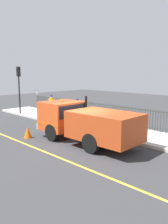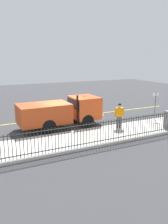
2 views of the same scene
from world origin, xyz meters
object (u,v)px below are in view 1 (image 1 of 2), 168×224
work_truck (82,120)px  pedestrian_distant (51,102)px  worker_standing (77,109)px  traffic_cone (28,132)px  street_sign (37,101)px  traffic_light_near (19,81)px  utility_cabinet (64,108)px

work_truck → pedestrian_distant: 8.32m
worker_standing → traffic_cone: bearing=-65.3°
work_truck → street_sign: 7.25m
street_sign → traffic_light_near: bearing=89.0°
pedestrian_distant → street_sign: size_ratio=0.77×
pedestrian_distant → street_sign: (-1.79, -0.49, 0.35)m
worker_standing → pedestrian_distant: worker_standing is taller
work_truck → street_sign: (1.82, 7.01, 0.32)m
worker_standing → traffic_light_near: size_ratio=0.43×
work_truck → traffic_cone: 3.41m
utility_cabinet → street_sign: 2.47m
street_sign → traffic_cone: bearing=-129.8°
street_sign → pedestrian_distant: bearing=15.3°
work_truck → traffic_cone: (-1.66, 2.84, -0.89)m
work_truck → pedestrian_distant: size_ratio=3.65×
traffic_cone → work_truck: bearing=-59.8°
work_truck → street_sign: bearing=74.2°
traffic_cone → utility_cabinet: bearing=31.1°
pedestrian_distant → traffic_light_near: bearing=28.6°
work_truck → worker_standing: 3.99m
work_truck → pedestrian_distant: (3.60, 7.50, -0.02)m
work_truck → street_sign: size_ratio=2.81×
traffic_light_near → utility_cabinet: (2.17, -3.60, -2.34)m
traffic_light_near → street_sign: 3.26m
pedestrian_distant → traffic_light_near: traffic_light_near is taller
pedestrian_distant → traffic_light_near: size_ratio=0.41×
work_truck → traffic_cone: bearing=119.0°
traffic_light_near → street_sign: bearing=78.8°
work_truck → street_sign: work_truck is taller
traffic_cone → street_sign: bearing=50.2°
work_truck → utility_cabinet: size_ratio=5.17×
pedestrian_distant → worker_standing: bearing=159.1°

